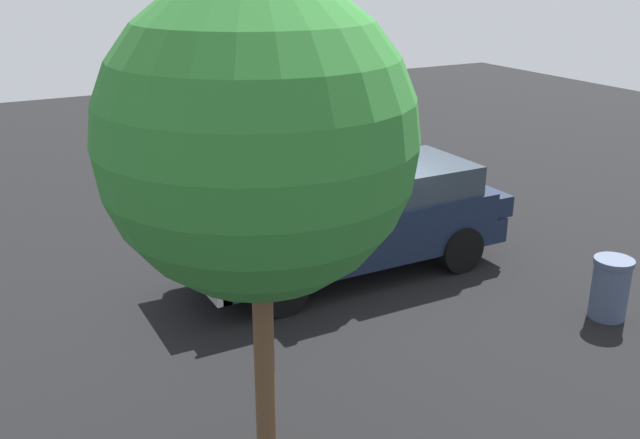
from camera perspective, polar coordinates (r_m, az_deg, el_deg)
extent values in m
plane|color=black|center=(12.86, 2.36, -4.17)|extent=(40.00, 40.00, 0.00)
cube|color=#162138|center=(12.61, 2.40, -1.58)|extent=(5.50, 1.92, 0.45)
cube|color=black|center=(11.99, -2.53, -1.50)|extent=(2.80, 1.80, 0.04)
cube|color=#162138|center=(12.71, -4.37, 0.83)|extent=(2.80, 0.06, 0.50)
cube|color=#162138|center=(11.14, -0.45, -1.95)|extent=(2.80, 0.06, 0.50)
cube|color=#162138|center=(12.53, 3.10, 0.57)|extent=(0.06, 1.80, 0.50)
cube|color=#162138|center=(11.43, -10.11, -2.95)|extent=(0.55, 1.80, 0.04)
cube|color=#B2B2B7|center=(12.16, 0.73, 1.33)|extent=(1.25, 1.92, 0.04)
cube|color=#162138|center=(13.15, 7.50, 1.39)|extent=(2.30, 1.92, 0.50)
cube|color=#2D3842|center=(12.94, 7.24, 3.45)|extent=(1.94, 1.76, 0.51)
cube|color=#162138|center=(13.97, 12.01, 1.98)|extent=(0.40, 1.82, 0.38)
cube|color=#B2B2B7|center=(11.61, -9.28, -4.40)|extent=(0.24, 1.92, 0.24)
cube|color=red|center=(12.22, -10.35, -0.60)|extent=(0.06, 0.20, 0.28)
cube|color=red|center=(10.67, -7.34, -3.56)|extent=(0.06, 0.20, 0.28)
cylinder|color=black|center=(14.27, 6.65, 0.05)|extent=(0.84, 0.30, 0.84)
cylinder|color=black|center=(12.97, 11.06, -2.30)|extent=(0.84, 0.30, 0.84)
cylinder|color=black|center=(12.71, -6.47, -2.52)|extent=(0.84, 0.30, 0.84)
cylinder|color=black|center=(11.23, -3.05, -5.58)|extent=(0.84, 0.30, 0.84)
cube|color=#474C56|center=(11.42, -4.96, -1.44)|extent=(0.40, 0.55, 0.43)
cube|color=#31353C|center=(11.33, -4.99, -0.32)|extent=(0.44, 0.59, 0.05)
ellipsoid|color=#283351|center=(11.79, -4.88, -0.70)|extent=(0.20, 0.30, 0.44)
ellipsoid|color=#283351|center=(11.78, -5.36, -1.09)|extent=(0.09, 0.21, 0.19)
cube|color=#3359B2|center=(11.68, -7.75, -1.39)|extent=(0.26, 0.34, 0.30)
cube|color=#262628|center=(11.62, -7.79, -0.61)|extent=(0.28, 0.36, 0.04)
cube|color=#84705B|center=(12.08, 0.73, 2.36)|extent=(0.86, 1.81, 0.42)
cube|color=#84705B|center=(11.81, -0.76, 4.01)|extent=(0.16, 1.81, 0.40)
cube|color=#84705B|center=(12.69, -0.83, 4.74)|extent=(0.62, 0.20, 0.22)
cube|color=#84705B|center=(11.35, 2.93, 2.84)|extent=(0.62, 0.20, 0.22)
cube|color=yellow|center=(12.25, -0.18, 5.63)|extent=(0.96, 0.03, 0.02)
cube|color=yellow|center=(11.57, 1.72, 4.75)|extent=(0.96, 0.03, 0.02)
cylinder|color=brown|center=(7.81, -4.48, -10.19)|extent=(0.22, 0.22, 2.71)
sphere|color=#2A702C|center=(6.94, -4.99, 6.36)|extent=(3.13, 3.13, 3.13)
cylinder|color=#3F4C66|center=(11.98, 22.03, -5.26)|extent=(0.56, 0.56, 0.90)
cylinder|color=#3F4C66|center=(11.79, 22.34, -3.11)|extent=(0.60, 0.60, 0.08)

